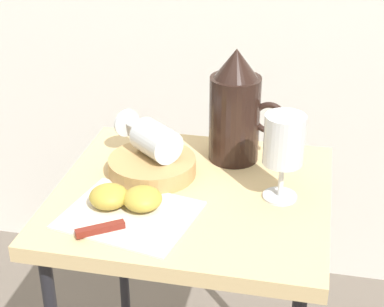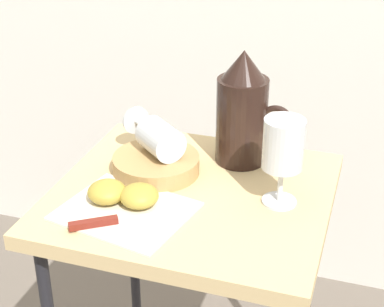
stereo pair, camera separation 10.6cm
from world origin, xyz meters
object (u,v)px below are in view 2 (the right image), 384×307
(wine_glass_upright, at_px, (283,149))
(apple_half_right, at_px, (139,196))
(table, at_px, (192,221))
(wine_glass_tipped_near, at_px, (159,138))
(knife, at_px, (112,221))
(basket_tray, at_px, (156,164))
(apple_half_left, at_px, (107,192))
(pitcher, at_px, (242,118))

(wine_glass_upright, bearing_deg, apple_half_right, -158.53)
(table, distance_m, wine_glass_tipped_near, 0.18)
(knife, bearing_deg, wine_glass_tipped_near, 87.71)
(basket_tray, distance_m, apple_half_right, 0.13)
(wine_glass_upright, distance_m, apple_half_left, 0.33)
(basket_tray, height_order, wine_glass_upright, wine_glass_upright)
(table, height_order, knife, knife)
(apple_half_left, xyz_separation_m, knife, (0.04, -0.06, -0.01))
(wine_glass_upright, distance_m, wine_glass_tipped_near, 0.26)
(pitcher, height_order, wine_glass_upright, pitcher)
(basket_tray, relative_size, pitcher, 0.73)
(table, relative_size, apple_half_right, 9.33)
(apple_half_right, bearing_deg, basket_tray, 97.67)
(wine_glass_tipped_near, height_order, apple_half_right, wine_glass_tipped_near)
(pitcher, xyz_separation_m, knife, (-0.15, -0.30, -0.09))
(knife, bearing_deg, pitcher, 62.87)
(apple_half_left, distance_m, knife, 0.08)
(basket_tray, distance_m, wine_glass_upright, 0.27)
(basket_tray, height_order, wine_glass_tipped_near, wine_glass_tipped_near)
(basket_tray, distance_m, pitcher, 0.20)
(table, xyz_separation_m, apple_half_left, (-0.13, -0.09, 0.09))
(table, xyz_separation_m, wine_glass_tipped_near, (-0.09, 0.06, 0.14))
(apple_half_left, bearing_deg, wine_glass_upright, 18.22)
(basket_tray, xyz_separation_m, wine_glass_upright, (0.26, -0.04, 0.09))
(basket_tray, bearing_deg, wine_glass_tipped_near, 80.55)
(table, bearing_deg, wine_glass_upright, 3.56)
(pitcher, xyz_separation_m, apple_half_right, (-0.13, -0.23, -0.07))
(basket_tray, xyz_separation_m, apple_half_left, (-0.04, -0.14, 0.01))
(basket_tray, distance_m, apple_half_left, 0.14)
(basket_tray, bearing_deg, pitcher, 34.36)
(table, relative_size, basket_tray, 3.83)
(basket_tray, height_order, apple_half_left, apple_half_left)
(basket_tray, relative_size, apple_half_left, 2.44)
(apple_half_right, xyz_separation_m, knife, (-0.02, -0.07, -0.01))
(apple_half_left, height_order, knife, apple_half_left)
(pitcher, bearing_deg, knife, -117.13)
(pitcher, distance_m, wine_glass_upright, 0.18)
(wine_glass_upright, bearing_deg, apple_half_left, -161.78)
(apple_half_right, height_order, knife, apple_half_right)
(apple_half_left, xyz_separation_m, apple_half_right, (0.06, 0.00, 0.00))
(table, xyz_separation_m, pitcher, (0.06, 0.15, 0.17))
(wine_glass_upright, xyz_separation_m, wine_glass_tipped_near, (-0.25, 0.05, -0.04))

